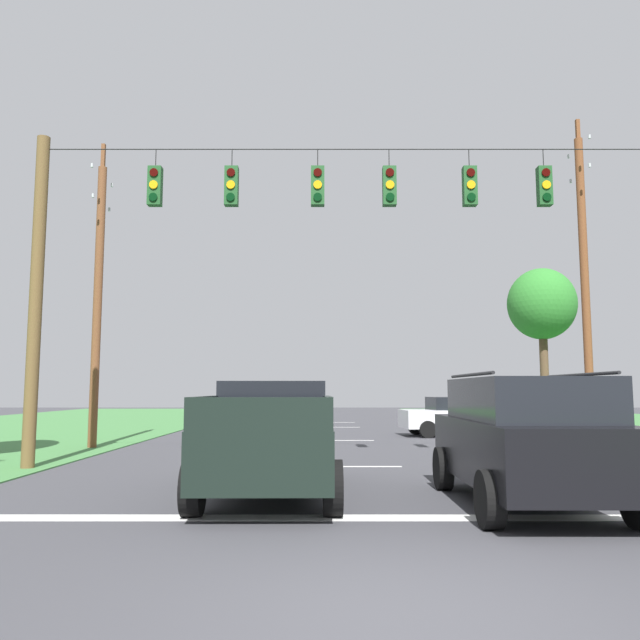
{
  "coord_description": "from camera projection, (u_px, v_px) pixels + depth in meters",
  "views": [
    {
      "loc": [
        -0.68,
        -5.29,
        1.8
      ],
      "look_at": [
        -0.59,
        11.76,
        3.68
      ],
      "focal_mm": 35.53,
      "sensor_mm": 36.0,
      "label": 1
    }
  ],
  "objects": [
    {
      "name": "stop_bar_stripe",
      "position": [
        365.0,
        518.0,
        8.92
      ],
      "size": [
        12.98,
        0.45,
        0.01
      ],
      "primitive_type": "cube",
      "color": "white",
      "rests_on": "ground"
    },
    {
      "name": "tree_roadside_left",
      "position": [
        538.0,
        305.0,
        30.13
      ],
      "size": [
        3.21,
        3.21,
        7.57
      ],
      "color": "brown",
      "rests_on": "ground"
    },
    {
      "name": "pickup_truck",
      "position": [
        269.0,
        438.0,
        11.01
      ],
      "size": [
        2.33,
        5.42,
        1.95
      ],
      "color": "black",
      "rests_on": "ground"
    },
    {
      "name": "overhead_signal_span",
      "position": [
        349.0,
        270.0,
        14.9
      ],
      "size": [
        15.15,
        0.31,
        7.86
      ],
      "color": "brown",
      "rests_on": "ground"
    },
    {
      "name": "suv_black",
      "position": [
        521.0,
        437.0,
        9.89
      ],
      "size": [
        2.24,
        4.81,
        2.05
      ],
      "color": "black",
      "rests_on": "ground"
    },
    {
      "name": "ground_plane",
      "position": [
        401.0,
        616.0,
        5.06
      ],
      "size": [
        120.0,
        120.0,
        0.0
      ],
      "primitive_type": "plane",
      "color": "#3D3D42"
    },
    {
      "name": "utility_pole_mid_right",
      "position": [
        581.0,
        279.0,
        20.34
      ],
      "size": [
        0.26,
        1.77,
        10.68
      ],
      "color": "brown",
      "rests_on": "ground"
    },
    {
      "name": "lane_dash_1",
      "position": [
        336.0,
        440.0,
        22.58
      ],
      "size": [
        2.5,
        0.15,
        0.01
      ],
      "primitive_type": "cube",
      "rotation": [
        0.0,
        0.0,
        1.57
      ],
      "color": "white",
      "rests_on": "ground"
    },
    {
      "name": "utility_pole_near_left",
      "position": [
        94.0,
        294.0,
        20.03
      ],
      "size": [
        0.27,
        1.97,
        9.77
      ],
      "color": "brown",
      "rests_on": "ground"
    },
    {
      "name": "lane_dash_2",
      "position": [
        331.0,
        427.0,
        30.52
      ],
      "size": [
        2.5,
        0.15,
        0.01
      ],
      "primitive_type": "cube",
      "rotation": [
        0.0,
        0.0,
        1.57
      ],
      "color": "white",
      "rests_on": "ground"
    },
    {
      "name": "lane_dash_3",
      "position": [
        329.0,
        422.0,
        35.11
      ],
      "size": [
        2.5,
        0.15,
        0.01
      ],
      "primitive_type": "cube",
      "rotation": [
        0.0,
        0.0,
        1.57
      ],
      "color": "white",
      "rests_on": "ground"
    },
    {
      "name": "distant_car_crossing_white",
      "position": [
        453.0,
        416.0,
        24.84
      ],
      "size": [
        4.46,
        2.35,
        1.52
      ],
      "color": "silver",
      "rests_on": "ground"
    },
    {
      "name": "lane_dash_0",
      "position": [
        346.0,
        466.0,
        14.88
      ],
      "size": [
        2.5,
        0.15,
        0.01
      ],
      "primitive_type": "cube",
      "rotation": [
        0.0,
        0.0,
        1.57
      ],
      "color": "white",
      "rests_on": "ground"
    }
  ]
}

